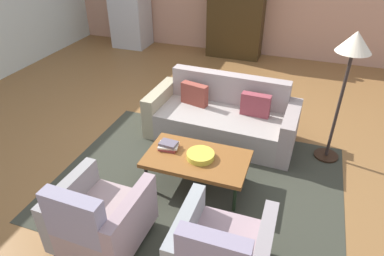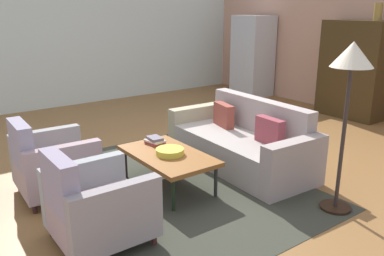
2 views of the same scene
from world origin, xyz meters
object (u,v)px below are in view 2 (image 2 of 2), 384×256
object	(u,v)px
cabinet	(353,70)
armchair_left	(50,166)
book_stack	(155,141)
vase_tall	(378,12)
coffee_table	(168,156)
armchair_right	(93,208)
floor_lamp	(351,71)
refrigerator	(253,56)
couch	(243,144)
fruit_bowl	(170,152)

from	to	relation	value
cabinet	armchair_left	bearing A→B (deg)	-89.90
book_stack	vase_tall	xyz separation A→B (m)	(0.11, 4.46, 1.50)
coffee_table	vase_tall	size ratio (longest dim) A/B	4.01
coffee_table	book_stack	bearing A→B (deg)	171.60
armchair_right	floor_lamp	size ratio (longest dim) A/B	0.51
refrigerator	vase_tall	bearing A→B (deg)	1.97
couch	armchair_right	xyz separation A→B (m)	(0.60, -2.35, 0.06)
fruit_bowl	refrigerator	xyz separation A→B (m)	(-3.21, 4.42, 0.48)
book_stack	couch	bearing A→B (deg)	71.39
book_stack	floor_lamp	size ratio (longest dim) A/B	0.15
fruit_bowl	refrigerator	size ratio (longest dim) A/B	0.17
vase_tall	fruit_bowl	bearing A→B (deg)	-86.13
armchair_right	fruit_bowl	bearing A→B (deg)	115.31
fruit_bowl	book_stack	size ratio (longest dim) A/B	1.23
coffee_table	floor_lamp	distance (m)	2.14
cabinet	vase_tall	size ratio (longest dim) A/B	6.02
couch	refrigerator	distance (m)	4.57
coffee_table	vase_tall	distance (m)	4.79
armchair_left	refrigerator	world-z (taller)	refrigerator
fruit_bowl	cabinet	bearing A→B (deg)	98.25
fruit_bowl	book_stack	world-z (taller)	book_stack
couch	fruit_bowl	size ratio (longest dim) A/B	6.59
armchair_left	cabinet	bearing A→B (deg)	91.94
fruit_bowl	coffee_table	bearing A→B (deg)	180.00
armchair_left	cabinet	size ratio (longest dim) A/B	0.49
armchair_right	book_stack	world-z (taller)	armchair_right
couch	floor_lamp	xyz separation A→B (m)	(1.48, -0.07, 1.16)
armchair_left	floor_lamp	xyz separation A→B (m)	(2.09, 2.28, 1.10)
armchair_left	floor_lamp	bearing A→B (deg)	49.36
couch	floor_lamp	size ratio (longest dim) A/B	1.24
cabinet	refrigerator	size ratio (longest dim) A/B	0.97
couch	book_stack	bearing A→B (deg)	73.65
fruit_bowl	cabinet	world-z (taller)	cabinet
vase_tall	refrigerator	size ratio (longest dim) A/B	0.16
floor_lamp	cabinet	bearing A→B (deg)	121.63
fruit_bowl	floor_lamp	xyz separation A→B (m)	(1.44, 1.12, 1.00)
armchair_right	book_stack	size ratio (longest dim) A/B	3.36
book_stack	cabinet	xyz separation A→B (m)	(-0.24, 4.47, 0.45)
armchair_left	refrigerator	distance (m)	6.17
book_stack	cabinet	size ratio (longest dim) A/B	0.15
book_stack	refrigerator	world-z (taller)	refrigerator
armchair_right	refrigerator	bearing A→B (deg)	123.75
coffee_table	vase_tall	xyz separation A→B (m)	(-0.26, 4.52, 1.57)
coffee_table	refrigerator	xyz separation A→B (m)	(-3.16, 4.42, 0.55)
book_stack	fruit_bowl	bearing A→B (deg)	-7.54
couch	armchair_left	size ratio (longest dim) A/B	2.42
cabinet	floor_lamp	xyz separation A→B (m)	(2.10, -3.41, 0.54)
fruit_bowl	cabinet	xyz separation A→B (m)	(-0.66, 4.52, 0.45)
book_stack	vase_tall	distance (m)	4.71
coffee_table	armchair_right	size ratio (longest dim) A/B	1.36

